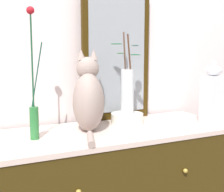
{
  "coord_description": "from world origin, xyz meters",
  "views": [
    {
      "loc": [
        -0.75,
        -1.56,
        1.28
      ],
      "look_at": [
        0.0,
        0.0,
        1.02
      ],
      "focal_mm": 54.31,
      "sensor_mm": 36.0,
      "label": 1
    }
  ],
  "objects_px": {
    "bowl_porcelain": "(127,119)",
    "vase_glass_clear": "(127,89)",
    "vase_slim_green": "(34,103)",
    "jar_lidded_porcelain": "(213,97)",
    "cat_sitting": "(88,98)",
    "mirror_leaning": "(116,54)"
  },
  "relations": [
    {
      "from": "vase_slim_green",
      "to": "jar_lidded_porcelain",
      "type": "distance_m",
      "value": 0.96
    },
    {
      "from": "bowl_porcelain",
      "to": "vase_glass_clear",
      "type": "relative_size",
      "value": 0.4
    },
    {
      "from": "bowl_porcelain",
      "to": "cat_sitting",
      "type": "bearing_deg",
      "value": -171.77
    },
    {
      "from": "cat_sitting",
      "to": "vase_slim_green",
      "type": "relative_size",
      "value": 0.73
    },
    {
      "from": "mirror_leaning",
      "to": "vase_glass_clear",
      "type": "distance_m",
      "value": 0.24
    },
    {
      "from": "vase_slim_green",
      "to": "bowl_porcelain",
      "type": "height_order",
      "value": "vase_slim_green"
    },
    {
      "from": "vase_glass_clear",
      "to": "jar_lidded_porcelain",
      "type": "bearing_deg",
      "value": -30.09
    },
    {
      "from": "cat_sitting",
      "to": "vase_glass_clear",
      "type": "xyz_separation_m",
      "value": [
        0.25,
        0.03,
        0.03
      ]
    },
    {
      "from": "vase_slim_green",
      "to": "bowl_porcelain",
      "type": "distance_m",
      "value": 0.56
    },
    {
      "from": "vase_slim_green",
      "to": "bowl_porcelain",
      "type": "xyz_separation_m",
      "value": [
        0.54,
        0.08,
        -0.14
      ]
    },
    {
      "from": "vase_slim_green",
      "to": "jar_lidded_porcelain",
      "type": "bearing_deg",
      "value": -9.21
    },
    {
      "from": "vase_slim_green",
      "to": "vase_glass_clear",
      "type": "height_order",
      "value": "vase_slim_green"
    },
    {
      "from": "mirror_leaning",
      "to": "jar_lidded_porcelain",
      "type": "relative_size",
      "value": 2.2
    },
    {
      "from": "jar_lidded_porcelain",
      "to": "bowl_porcelain",
      "type": "bearing_deg",
      "value": 149.76
    },
    {
      "from": "bowl_porcelain",
      "to": "jar_lidded_porcelain",
      "type": "xyz_separation_m",
      "value": [
        0.4,
        -0.24,
        0.13
      ]
    },
    {
      "from": "bowl_porcelain",
      "to": "vase_slim_green",
      "type": "bearing_deg",
      "value": -171.34
    },
    {
      "from": "cat_sitting",
      "to": "jar_lidded_porcelain",
      "type": "height_order",
      "value": "cat_sitting"
    },
    {
      "from": "cat_sitting",
      "to": "vase_slim_green",
      "type": "distance_m",
      "value": 0.3
    },
    {
      "from": "mirror_leaning",
      "to": "jar_lidded_porcelain",
      "type": "distance_m",
      "value": 0.6
    },
    {
      "from": "mirror_leaning",
      "to": "jar_lidded_porcelain",
      "type": "bearing_deg",
      "value": -43.75
    },
    {
      "from": "mirror_leaning",
      "to": "cat_sitting",
      "type": "height_order",
      "value": "mirror_leaning"
    },
    {
      "from": "vase_glass_clear",
      "to": "bowl_porcelain",
      "type": "bearing_deg",
      "value": 51.95
    }
  ]
}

